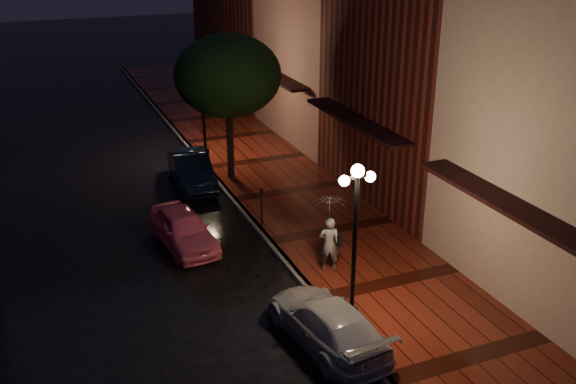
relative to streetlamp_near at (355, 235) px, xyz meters
name	(u,v)px	position (x,y,z in m)	size (l,w,h in m)	color
ground	(270,245)	(-0.35, 5.00, -2.60)	(120.00, 120.00, 0.00)	black
sidewalk	(332,232)	(1.90, 5.00, -2.53)	(4.50, 60.00, 0.15)	#46150C
curb	(270,243)	(-0.35, 5.00, -2.53)	(0.25, 60.00, 0.15)	#595451
storefront_mid	(430,51)	(6.65, 7.00, 2.90)	(5.00, 8.00, 11.00)	#511914
storefront_far	(332,44)	(6.65, 15.00, 1.90)	(5.00, 8.00, 9.00)	#8C5951
storefront_extra	(259,9)	(6.65, 25.00, 2.40)	(5.00, 12.00, 10.00)	#511914
streetlamp_near	(355,235)	(0.00, 0.00, 0.00)	(0.96, 0.36, 4.31)	black
streetlamp_far	(203,102)	(0.00, 14.00, 0.00)	(0.96, 0.36, 4.31)	black
street_tree	(228,78)	(0.26, 10.99, 1.64)	(4.16, 4.16, 5.80)	black
pink_car	(184,229)	(-2.94, 6.06, -1.99)	(1.44, 3.58, 1.22)	#EF6281
navy_car	(191,169)	(-1.37, 11.14, -1.93)	(1.41, 4.04, 1.33)	black
silver_car	(327,323)	(-0.95, -0.49, -2.01)	(1.66, 4.08, 1.19)	#ADADB5
woman_with_umbrella	(330,222)	(0.60, 2.61, -0.89)	(0.98, 1.00, 2.37)	silver
parking_meter	(262,203)	(-0.20, 6.18, -1.60)	(0.15, 0.13, 1.40)	black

